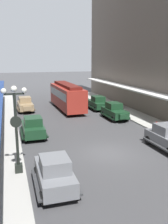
{
  "coord_description": "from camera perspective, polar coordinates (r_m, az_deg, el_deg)",
  "views": [
    {
      "loc": [
        -6.73,
        -15.51,
        6.85
      ],
      "look_at": [
        0.0,
        6.0,
        1.8
      ],
      "focal_mm": 39.41,
      "sensor_mm": 36.0,
      "label": 1
    }
  ],
  "objects": [
    {
      "name": "ground_plane",
      "position": [
        18.25,
        5.71,
        -9.49
      ],
      "size": [
        200.0,
        200.0,
        0.0
      ],
      "primitive_type": "plane",
      "color": "#424244"
    },
    {
      "name": "parked_car_0",
      "position": [
        19.73,
        18.87,
        -5.49
      ],
      "size": [
        2.21,
        4.29,
        1.84
      ],
      "color": "slate",
      "rests_on": "ground"
    },
    {
      "name": "fire_hydrant",
      "position": [
        23.98,
        16.46,
        -3.11
      ],
      "size": [
        0.24,
        0.24,
        0.82
      ],
      "color": "#B21E19",
      "rests_on": "sidewalk_right"
    },
    {
      "name": "lamp_post_with_clock",
      "position": [
        14.6,
        -15.47,
        -3.19
      ],
      "size": [
        1.42,
        0.44,
        5.16
      ],
      "color": "black",
      "rests_on": "sidewalk_left"
    },
    {
      "name": "parked_car_3",
      "position": [
        27.85,
        7.09,
        0.29
      ],
      "size": [
        2.21,
        4.28,
        1.84
      ],
      "color": "#193D23",
      "rests_on": "ground"
    },
    {
      "name": "parked_car_5",
      "position": [
        32.51,
        -13.48,
        1.81
      ],
      "size": [
        2.25,
        4.3,
        1.84
      ],
      "color": "#997F5B",
      "rests_on": "ground"
    },
    {
      "name": "streetcar",
      "position": [
        32.51,
        -3.97,
        3.85
      ],
      "size": [
        2.7,
        9.65,
        3.46
      ],
      "color": "#A52D23",
      "rests_on": "ground"
    },
    {
      "name": "sidewalk_left",
      "position": [
        16.95,
        -18.87,
        -11.66
      ],
      "size": [
        3.0,
        60.0,
        0.15
      ],
      "primitive_type": "cube",
      "color": "#B7B5AD",
      "rests_on": "ground"
    },
    {
      "name": "parked_car_4",
      "position": [
        32.62,
        3.16,
        2.18
      ],
      "size": [
        2.17,
        4.27,
        1.84
      ],
      "color": "#193D23",
      "rests_on": "ground"
    },
    {
      "name": "parked_car_1",
      "position": [
        21.85,
        -11.76,
        -3.33
      ],
      "size": [
        2.14,
        4.26,
        1.84
      ],
      "color": "#193D23",
      "rests_on": "ground"
    },
    {
      "name": "parked_car_2",
      "position": [
        13.4,
        -6.89,
        -13.64
      ],
      "size": [
        2.18,
        4.28,
        1.84
      ],
      "color": "slate",
      "rests_on": "ground"
    }
  ]
}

